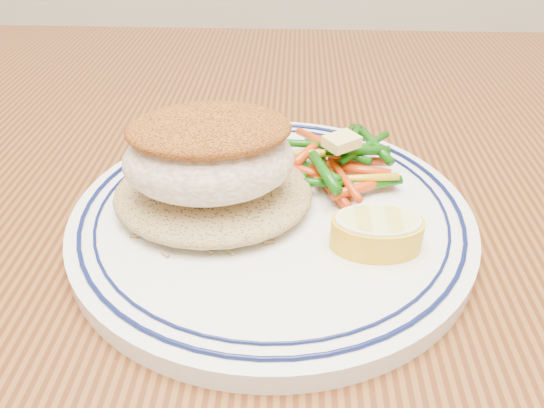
% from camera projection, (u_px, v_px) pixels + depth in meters
% --- Properties ---
extents(dining_table, '(1.50, 0.90, 0.75)m').
position_uv_depth(dining_table, '(317.00, 294.00, 0.47)').
color(dining_table, '#47230E').
rests_on(dining_table, ground).
extents(plate, '(0.29, 0.29, 0.02)m').
position_uv_depth(plate, '(272.00, 216.00, 0.38)').
color(plate, white).
rests_on(plate, dining_table).
extents(rice_pilaf, '(0.14, 0.13, 0.03)m').
position_uv_depth(rice_pilaf, '(213.00, 189.00, 0.38)').
color(rice_pilaf, '#A08250').
rests_on(rice_pilaf, plate).
extents(fish_fillet, '(0.12, 0.09, 0.06)m').
position_uv_depth(fish_fillet, '(209.00, 152.00, 0.35)').
color(fish_fillet, beige).
rests_on(fish_fillet, rice_pilaf).
extents(vegetable_pile, '(0.10, 0.11, 0.03)m').
position_uv_depth(vegetable_pile, '(338.00, 164.00, 0.41)').
color(vegetable_pile, '#BE3409').
rests_on(vegetable_pile, plate).
extents(butter_pat, '(0.03, 0.03, 0.01)m').
position_uv_depth(butter_pat, '(342.00, 142.00, 0.39)').
color(butter_pat, '#F3D877').
rests_on(butter_pat, vegetable_pile).
extents(lemon_wedge, '(0.06, 0.05, 0.02)m').
position_uv_depth(lemon_wedge, '(377.00, 231.00, 0.34)').
color(lemon_wedge, yellow).
rests_on(lemon_wedge, plate).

